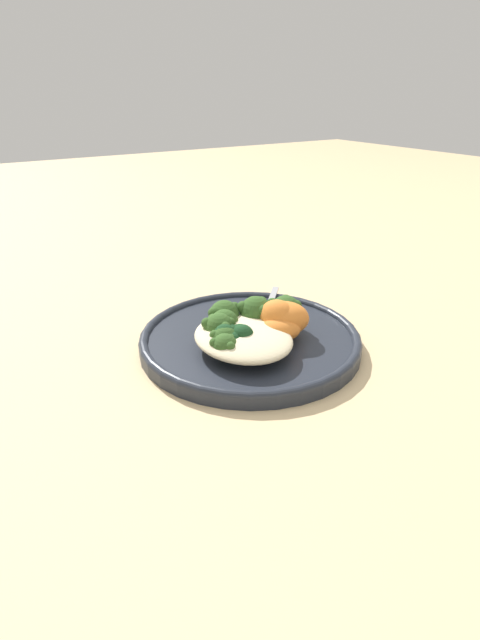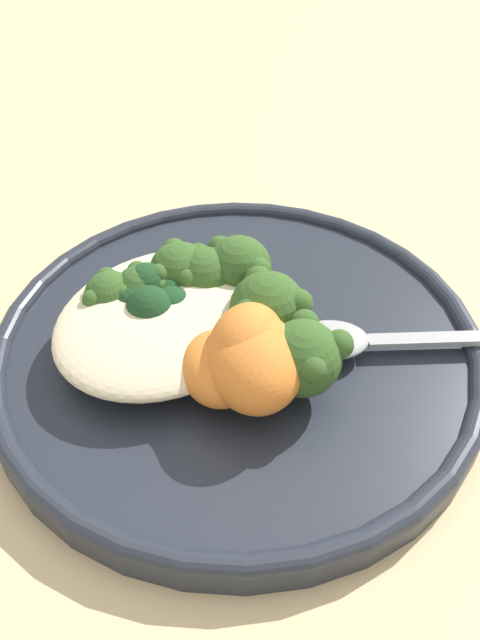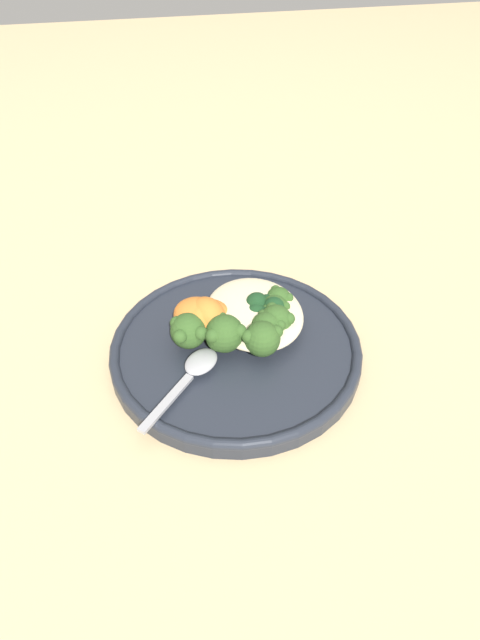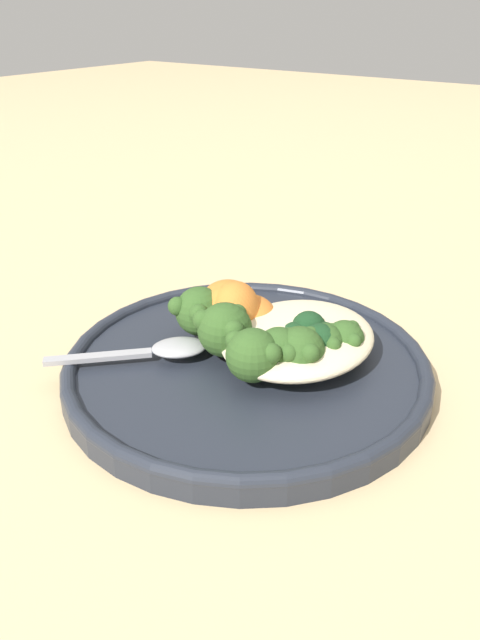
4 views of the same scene
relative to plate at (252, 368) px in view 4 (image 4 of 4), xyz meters
name	(u,v)px [view 4 (image 4 of 4)]	position (x,y,z in m)	size (l,w,h in m)	color
ground_plane	(251,375)	(-0.01, 0.00, -0.01)	(4.00, 4.00, 0.00)	#D6B784
plate	(252,368)	(0.00, 0.00, 0.00)	(0.29, 0.29, 0.02)	#232833
quinoa_mound	(298,338)	(-0.03, 0.02, 0.02)	(0.13, 0.11, 0.02)	beige
broccoli_stalk_0	(206,314)	(-0.01, -0.05, 0.03)	(0.07, 0.10, 0.04)	#ADC675
broccoli_stalk_1	(239,332)	(-0.01, -0.02, 0.03)	(0.09, 0.06, 0.03)	#ADC675
broccoli_stalk_2	(231,330)	(0.00, -0.02, 0.03)	(0.08, 0.06, 0.04)	#ADC675
broccoli_stalk_3	(255,353)	(0.02, 0.02, 0.03)	(0.09, 0.05, 0.04)	#ADC675
broccoli_stalk_4	(279,347)	(0.00, 0.02, 0.03)	(0.08, 0.06, 0.04)	#ADC675
broccoli_stalk_5	(297,349)	(0.00, 0.04, 0.03)	(0.07, 0.07, 0.04)	#ADC675
broccoli_stalk_6	(312,340)	(-0.03, 0.04, 0.02)	(0.04, 0.08, 0.03)	#ADC675
broccoli_stalk_7	(331,338)	(-0.04, 0.05, 0.02)	(0.03, 0.10, 0.03)	#ADC675
sweet_potato_chunk_0	(252,314)	(-0.04, -0.03, 0.03)	(0.05, 0.04, 0.03)	orange
sweet_potato_chunk_1	(230,310)	(-0.02, -0.04, 0.03)	(0.05, 0.04, 0.04)	orange
sweet_potato_chunk_2	(230,307)	(-0.03, -0.04, 0.03)	(0.06, 0.05, 0.04)	orange
sweet_potato_chunk_3	(235,309)	(-0.02, -0.03, 0.03)	(0.05, 0.04, 0.05)	orange
kale_tuft	(310,339)	(-0.03, 0.04, 0.03)	(0.05, 0.05, 0.03)	#193D1E
spoon	(163,349)	(0.04, -0.06, 0.01)	(0.10, 0.10, 0.01)	#A3A3A8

